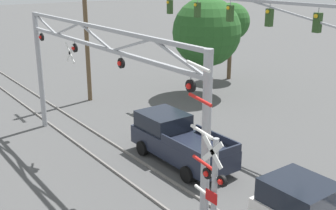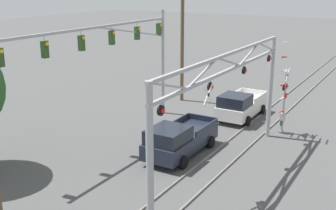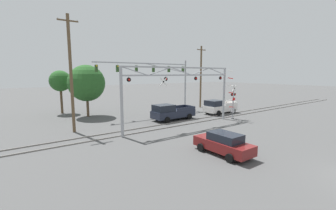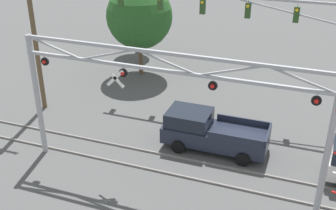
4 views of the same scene
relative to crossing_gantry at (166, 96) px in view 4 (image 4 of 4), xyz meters
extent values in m
cube|color=gray|center=(0.01, 0.28, -4.19)|extent=(80.00, 0.08, 0.10)
cube|color=gray|center=(0.01, 1.72, -4.19)|extent=(80.00, 0.08, 0.10)
cylinder|color=#9EA0A5|center=(-6.66, 0.00, -1.14)|extent=(0.27, 0.27, 6.20)
cylinder|color=#9EA0A5|center=(6.69, 0.00, -1.14)|extent=(0.27, 0.27, 6.20)
cube|color=#9EA0A5|center=(0.01, 0.00, 1.14)|extent=(13.62, 0.14, 0.14)
cube|color=#9EA0A5|center=(0.01, 0.00, 1.90)|extent=(13.62, 0.14, 0.14)
cube|color=#9EA0A5|center=(-5.33, 0.00, 1.52)|extent=(2.69, 0.08, 0.84)
cube|color=#9EA0A5|center=(-2.66, 0.00, 1.52)|extent=(2.69, 0.08, 0.84)
cube|color=#9EA0A5|center=(0.01, 0.00, 1.52)|extent=(2.69, 0.08, 0.84)
cube|color=#9EA0A5|center=(2.68, 0.00, 1.52)|extent=(2.69, 0.08, 0.84)
cube|color=#9EA0A5|center=(5.36, 0.00, 1.52)|extent=(2.69, 0.08, 0.84)
cylinder|color=black|center=(-5.93, 0.00, 0.78)|extent=(0.38, 0.10, 0.38)
sphere|color=red|center=(-5.93, -0.07, 0.78)|extent=(0.18, 0.18, 0.18)
cylinder|color=#9EA0A5|center=(-5.93, 0.00, 1.02)|extent=(0.04, 0.04, 0.10)
cylinder|color=black|center=(-1.97, 0.00, 0.78)|extent=(0.38, 0.10, 0.38)
sphere|color=red|center=(-1.97, -0.07, 0.78)|extent=(0.18, 0.18, 0.18)
cylinder|color=#9EA0A5|center=(-1.97, 0.00, 1.02)|extent=(0.04, 0.04, 0.10)
cylinder|color=black|center=(1.99, 0.00, 0.78)|extent=(0.38, 0.10, 0.38)
sphere|color=red|center=(1.99, -0.07, 0.78)|extent=(0.18, 0.18, 0.18)
cylinder|color=#9EA0A5|center=(1.99, 0.00, 1.02)|extent=(0.04, 0.04, 0.10)
cylinder|color=black|center=(5.96, 0.00, 0.78)|extent=(0.38, 0.10, 0.38)
sphere|color=red|center=(5.96, -0.07, 0.78)|extent=(0.18, 0.18, 0.18)
cylinder|color=#9EA0A5|center=(5.96, 0.00, 1.02)|extent=(0.04, 0.04, 0.10)
cube|color=white|center=(-2.32, -0.10, 0.52)|extent=(0.88, 0.03, 0.88)
cube|color=white|center=(-2.32, -0.10, 0.52)|extent=(0.88, 0.03, 0.88)
cylinder|color=black|center=(-2.32, -0.12, 0.52)|extent=(0.04, 0.04, 0.02)
cube|color=#9EA0A5|center=(4.00, 8.14, 2.01)|extent=(7.00, 0.08, 1.28)
cube|color=#28471E|center=(-5.99, 8.14, 1.89)|extent=(0.30, 0.26, 0.83)
cube|color=#28471E|center=(-3.39, 8.14, 1.89)|extent=(0.30, 0.26, 0.83)
cube|color=#28471E|center=(-0.79, 8.14, 1.89)|extent=(0.30, 0.26, 0.83)
sphere|color=yellow|center=(-0.79, 7.97, 2.18)|extent=(0.18, 0.18, 0.18)
cylinder|color=#9EA0A5|center=(1.80, 8.14, 2.46)|extent=(0.04, 0.04, 0.30)
cube|color=#28471E|center=(1.80, 8.14, 1.89)|extent=(0.30, 0.26, 0.83)
sphere|color=yellow|center=(1.80, 7.97, 2.18)|extent=(0.18, 0.18, 0.18)
cylinder|color=#9EA0A5|center=(4.40, 8.14, 2.46)|extent=(0.04, 0.04, 0.30)
cube|color=#28471E|center=(4.40, 8.14, 1.89)|extent=(0.30, 0.26, 0.83)
sphere|color=yellow|center=(4.40, 7.97, 2.18)|extent=(0.18, 0.18, 0.18)
cube|color=#1E2333|center=(1.48, 3.25, -3.47)|extent=(5.35, 2.03, 0.84)
cube|color=black|center=(0.05, 3.25, -2.68)|extent=(2.20, 1.86, 0.75)
cube|color=#1E2333|center=(2.68, 2.28, -2.88)|extent=(2.76, 0.08, 0.34)
cube|color=#1E2333|center=(2.68, 4.23, -2.88)|extent=(2.76, 0.08, 0.34)
cube|color=#1E2333|center=(4.11, 3.25, -2.88)|extent=(0.10, 1.95, 0.34)
cylinder|color=black|center=(-0.18, 2.23, -3.89)|extent=(0.70, 0.24, 0.70)
cylinder|color=black|center=(-0.18, 4.28, -3.89)|extent=(0.70, 0.24, 0.70)
cylinder|color=black|center=(3.14, 2.23, -3.89)|extent=(0.70, 0.24, 0.70)
cylinder|color=black|center=(3.14, 4.28, -3.89)|extent=(0.70, 0.24, 0.70)
cylinder|color=brown|center=(-9.67, 4.25, 1.17)|extent=(0.28, 0.28, 10.82)
cylinder|color=brown|center=(-6.22, 11.38, -2.89)|extent=(0.32, 0.32, 2.70)
sphere|color=#265623|center=(-6.22, 11.38, 0.08)|extent=(4.63, 4.63, 4.63)
cylinder|color=brown|center=(-8.44, 15.85, -2.48)|extent=(0.32, 0.32, 3.52)
camera|label=1|loc=(15.05, -7.52, 3.93)|focal=45.00mm
camera|label=2|loc=(-17.70, -7.29, 5.04)|focal=45.00mm
camera|label=3|loc=(-14.76, -17.84, 1.33)|focal=24.00mm
camera|label=4|loc=(5.62, -15.07, 7.60)|focal=45.00mm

